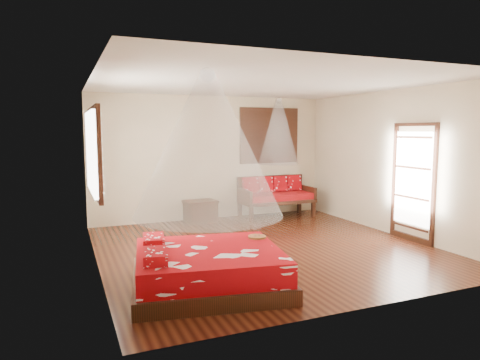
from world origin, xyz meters
name	(u,v)px	position (x,y,z in m)	size (l,w,h in m)	color
room	(265,167)	(0.00, 0.00, 1.40)	(5.54, 5.54, 2.84)	black
bed	(208,269)	(-1.50, -1.43, 0.25)	(2.18, 2.03, 0.63)	black
daybed	(275,194)	(1.44, 2.38, 0.52)	(1.73, 0.77, 0.94)	black
storage_chest	(200,211)	(-0.39, 2.45, 0.24)	(0.74, 0.58, 0.48)	black
shutter_panel	(269,136)	(1.44, 2.72, 1.90)	(1.52, 0.06, 1.32)	black
window_left	(96,152)	(-2.71, 0.20, 1.70)	(0.10, 1.74, 1.34)	black
glazed_door	(413,183)	(2.72, -0.60, 1.07)	(0.08, 1.02, 2.16)	black
wine_tray	(257,234)	(-0.66, -1.12, 0.56)	(0.26, 0.26, 0.21)	brown
mosquito_net_main	(208,144)	(-1.49, -1.43, 1.85)	(1.89, 1.89, 1.80)	white
mosquito_net_daybed	(278,131)	(1.44, 2.25, 2.00)	(0.92, 0.92, 1.50)	white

